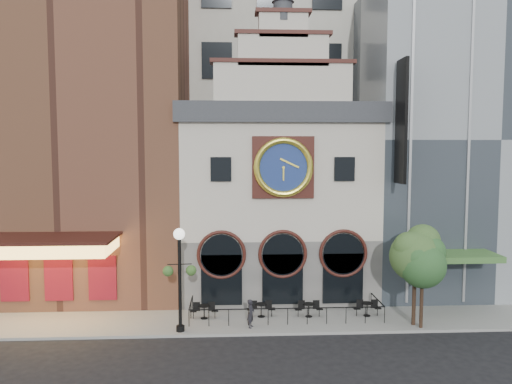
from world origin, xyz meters
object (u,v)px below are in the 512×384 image
object	(u,v)px
tree_left	(423,261)
bistro_2	(309,309)
bistro_1	(261,309)
pedestrian	(251,313)
lamppost	(180,268)
tree_right	(416,252)
bistro_0	(204,310)
bistro_3	(367,308)

from	to	relation	value
tree_left	bistro_2	bearing A→B (deg)	160.91
bistro_1	pedestrian	bearing A→B (deg)	-111.69
bistro_2	lamppost	bearing A→B (deg)	-164.97
lamppost	tree_right	xyz separation A→B (m)	(12.52, 0.36, 0.63)
tree_right	bistro_0	bearing A→B (deg)	172.39
pedestrian	bistro_1	bearing A→B (deg)	-4.21
bistro_2	tree_left	size ratio (longest dim) A/B	0.32
bistro_2	tree_left	bearing A→B (deg)	-19.09
bistro_0	pedestrian	distance (m)	2.98
bistro_1	lamppost	bearing A→B (deg)	-155.14
pedestrian	tree_left	xyz separation A→B (m)	(9.06, -0.47, 2.81)
bistro_2	bistro_3	size ratio (longest dim) A/B	1.00
bistro_1	lamppost	xyz separation A→B (m)	(-4.34, -2.01, 2.88)
bistro_3	lamppost	world-z (taller)	lamppost
lamppost	tree_left	distance (m)	12.75
bistro_1	bistro_0	bearing A→B (deg)	-177.73
bistro_2	tree_left	world-z (taller)	tree_left
bistro_0	tree_left	bearing A→B (deg)	-9.66
bistro_2	lamppost	distance (m)	7.83
lamppost	tree_right	distance (m)	12.54
pedestrian	bistro_0	bearing A→B (deg)	76.85
bistro_1	bistro_2	size ratio (longest dim) A/B	1.00
bistro_0	bistro_1	distance (m)	3.20
bistro_2	tree_left	distance (m)	6.81
tree_left	tree_right	xyz separation A→B (m)	(-0.23, 0.46, 0.40)
bistro_0	lamppost	bearing A→B (deg)	-121.11
lamppost	tree_left	bearing A→B (deg)	-4.49
bistro_3	pedestrian	distance (m)	6.84
bistro_2	pedestrian	bearing A→B (deg)	-155.62
bistro_1	bistro_2	xyz separation A→B (m)	(2.69, -0.12, 0.00)
tree_right	tree_left	bearing A→B (deg)	-63.37
bistro_0	tree_right	bearing A→B (deg)	-7.61
pedestrian	tree_right	distance (m)	9.40
bistro_3	lamppost	bearing A→B (deg)	-169.84
bistro_3	lamppost	distance (m)	10.91
lamppost	bistro_3	bearing A→B (deg)	6.09
pedestrian	tree_left	size ratio (longest dim) A/B	0.31
bistro_0	bistro_1	bearing A→B (deg)	2.27
bistro_0	lamppost	world-z (taller)	lamppost
bistro_1	bistro_3	xyz separation A→B (m)	(6.02, -0.15, 0.00)
tree_left	lamppost	bearing A→B (deg)	179.58
tree_right	lamppost	bearing A→B (deg)	-178.34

